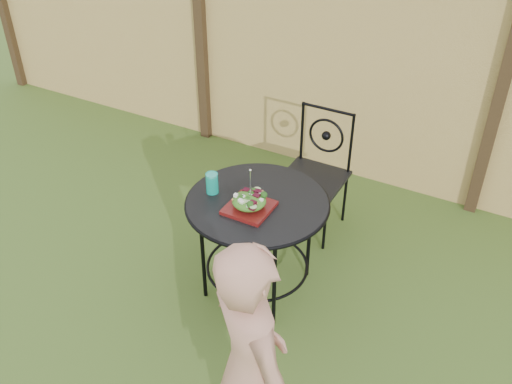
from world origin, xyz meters
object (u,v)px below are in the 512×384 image
at_px(diner, 251,369).
at_px(salad_plate, 249,208).
at_px(patio_chair, 316,170).
at_px(patio_table, 257,218).

height_order(diner, salad_plate, diner).
bearing_deg(salad_plate, patio_chair, 86.81).
bearing_deg(patio_table, diner, -62.74).
xyz_separation_m(patio_chair, salad_plate, (-0.05, -0.94, 0.23)).
bearing_deg(patio_chair, patio_table, -93.42).
relative_size(diner, salad_plate, 5.35).
relative_size(patio_table, patio_chair, 0.97).
height_order(patio_chair, diner, diner).
xyz_separation_m(diner, salad_plate, (-0.59, 1.04, 0.01)).
xyz_separation_m(patio_table, patio_chair, (0.05, 0.84, -0.08)).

